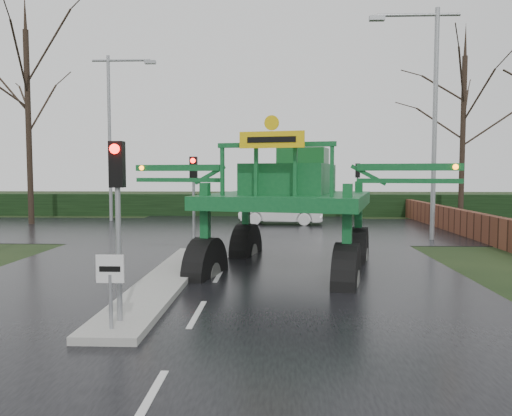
{
  "coord_description": "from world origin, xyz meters",
  "views": [
    {
      "loc": [
        1.64,
        -10.11,
        2.94
      ],
      "look_at": [
        1.09,
        3.32,
        2.0
      ],
      "focal_mm": 35.0,
      "sensor_mm": 36.0,
      "label": 1
    }
  ],
  "objects_px": {
    "street_light_right": "(428,103)",
    "traffic_signal_near": "(117,192)",
    "keep_left_sign": "(110,280)",
    "street_light_left_far": "(114,123)",
    "traffic_signal_far": "(358,179)",
    "crop_sprayer": "(208,183)",
    "traffic_signal_mid": "(194,183)",
    "white_sedan": "(281,224)"
  },
  "relations": [
    {
      "from": "street_light_right",
      "to": "traffic_signal_near",
      "type": "bearing_deg",
      "value": -126.13
    },
    {
      "from": "keep_left_sign",
      "to": "street_light_right",
      "type": "xyz_separation_m",
      "value": [
        9.49,
        13.5,
        4.93
      ]
    },
    {
      "from": "traffic_signal_near",
      "to": "street_light_left_far",
      "type": "height_order",
      "value": "street_light_left_far"
    },
    {
      "from": "traffic_signal_far",
      "to": "crop_sprayer",
      "type": "height_order",
      "value": "crop_sprayer"
    },
    {
      "from": "traffic_signal_far",
      "to": "street_light_left_far",
      "type": "relative_size",
      "value": 0.35
    },
    {
      "from": "traffic_signal_mid",
      "to": "white_sedan",
      "type": "xyz_separation_m",
      "value": [
        3.22,
        10.92,
        -2.59
      ]
    },
    {
      "from": "street_light_left_far",
      "to": "crop_sprayer",
      "type": "height_order",
      "value": "street_light_left_far"
    },
    {
      "from": "traffic_signal_near",
      "to": "crop_sprayer",
      "type": "bearing_deg",
      "value": 79.4
    },
    {
      "from": "traffic_signal_far",
      "to": "street_light_right",
      "type": "distance_m",
      "value": 8.86
    },
    {
      "from": "traffic_signal_mid",
      "to": "street_light_right",
      "type": "bearing_deg",
      "value": 25.4
    },
    {
      "from": "traffic_signal_mid",
      "to": "traffic_signal_near",
      "type": "bearing_deg",
      "value": -90.0
    },
    {
      "from": "traffic_signal_near",
      "to": "street_light_right",
      "type": "bearing_deg",
      "value": 53.87
    },
    {
      "from": "traffic_signal_far",
      "to": "white_sedan",
      "type": "bearing_deg",
      "value": 19.25
    },
    {
      "from": "traffic_signal_far",
      "to": "street_light_right",
      "type": "relative_size",
      "value": 0.35
    },
    {
      "from": "street_light_right",
      "to": "street_light_left_far",
      "type": "bearing_deg",
      "value": 153.98
    },
    {
      "from": "traffic_signal_near",
      "to": "crop_sprayer",
      "type": "xyz_separation_m",
      "value": [
        0.98,
        5.21,
        0.05
      ]
    },
    {
      "from": "crop_sprayer",
      "to": "keep_left_sign",
      "type": "bearing_deg",
      "value": -86.29
    },
    {
      "from": "traffic_signal_mid",
      "to": "crop_sprayer",
      "type": "height_order",
      "value": "crop_sprayer"
    },
    {
      "from": "traffic_signal_mid",
      "to": "traffic_signal_far",
      "type": "height_order",
      "value": "same"
    },
    {
      "from": "street_light_left_far",
      "to": "white_sedan",
      "type": "relative_size",
      "value": 2.12
    },
    {
      "from": "street_light_right",
      "to": "white_sedan",
      "type": "height_order",
      "value": "street_light_right"
    },
    {
      "from": "traffic_signal_far",
      "to": "keep_left_sign",
      "type": "bearing_deg",
      "value": 70.07
    },
    {
      "from": "street_light_left_far",
      "to": "traffic_signal_far",
      "type": "bearing_deg",
      "value": 0.03
    },
    {
      "from": "traffic_signal_near",
      "to": "white_sedan",
      "type": "relative_size",
      "value": 0.75
    },
    {
      "from": "traffic_signal_mid",
      "to": "traffic_signal_far",
      "type": "relative_size",
      "value": 1.0
    },
    {
      "from": "keep_left_sign",
      "to": "street_light_left_far",
      "type": "height_order",
      "value": "street_light_left_far"
    },
    {
      "from": "keep_left_sign",
      "to": "traffic_signal_mid",
      "type": "bearing_deg",
      "value": 90.0
    },
    {
      "from": "street_light_left_far",
      "to": "street_light_right",
      "type": "bearing_deg",
      "value": -26.02
    },
    {
      "from": "traffic_signal_near",
      "to": "street_light_right",
      "type": "relative_size",
      "value": 0.35
    },
    {
      "from": "keep_left_sign",
      "to": "white_sedan",
      "type": "xyz_separation_m",
      "value": [
        3.22,
        19.91,
        -1.06
      ]
    },
    {
      "from": "traffic_signal_mid",
      "to": "keep_left_sign",
      "type": "bearing_deg",
      "value": -90.0
    },
    {
      "from": "keep_left_sign",
      "to": "traffic_signal_near",
      "type": "relative_size",
      "value": 0.38
    },
    {
      "from": "traffic_signal_far",
      "to": "traffic_signal_mid",
      "type": "bearing_deg",
      "value": 58.07
    },
    {
      "from": "traffic_signal_mid",
      "to": "traffic_signal_far",
      "type": "bearing_deg",
      "value": 58.07
    },
    {
      "from": "traffic_signal_near",
      "to": "traffic_signal_far",
      "type": "height_order",
      "value": "same"
    },
    {
      "from": "traffic_signal_far",
      "to": "street_light_left_far",
      "type": "bearing_deg",
      "value": 0.03
    },
    {
      "from": "street_light_right",
      "to": "street_light_left_far",
      "type": "height_order",
      "value": "same"
    },
    {
      "from": "crop_sprayer",
      "to": "white_sedan",
      "type": "xyz_separation_m",
      "value": [
        2.24,
        14.2,
        -2.64
      ]
    },
    {
      "from": "traffic_signal_mid",
      "to": "street_light_right",
      "type": "xyz_separation_m",
      "value": [
        9.49,
        4.51,
        3.4
      ]
    },
    {
      "from": "street_light_left_far",
      "to": "traffic_signal_mid",
      "type": "bearing_deg",
      "value": -61.14
    },
    {
      "from": "keep_left_sign",
      "to": "street_light_left_far",
      "type": "relative_size",
      "value": 0.14
    },
    {
      "from": "traffic_signal_mid",
      "to": "white_sedan",
      "type": "bearing_deg",
      "value": 73.58
    }
  ]
}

